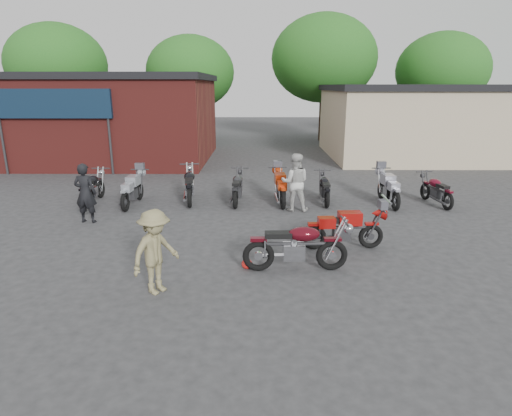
{
  "coord_description": "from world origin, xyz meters",
  "views": [
    {
      "loc": [
        -0.37,
        -8.33,
        3.72
      ],
      "look_at": [
        -0.43,
        1.51,
        0.9
      ],
      "focal_mm": 30.0,
      "sensor_mm": 36.0,
      "label": 1
    }
  ],
  "objects_px": {
    "person_dark": "(85,193)",
    "row_bike_5": "(325,187)",
    "sportbike": "(345,227)",
    "row_bike_1": "(132,188)",
    "person_light": "(295,182)",
    "vintage_motorcycle": "(298,243)",
    "row_bike_6": "(389,187)",
    "helmet": "(247,264)",
    "row_bike_0": "(92,186)",
    "row_bike_3": "(238,186)",
    "row_bike_2": "(190,183)",
    "row_bike_4": "(280,186)",
    "person_tan": "(155,252)",
    "row_bike_7": "(436,189)"
  },
  "relations": [
    {
      "from": "row_bike_5",
      "to": "row_bike_7",
      "type": "relative_size",
      "value": 1.0
    },
    {
      "from": "vintage_motorcycle",
      "to": "row_bike_2",
      "type": "relative_size",
      "value": 0.99
    },
    {
      "from": "sportbike",
      "to": "row_bike_3",
      "type": "relative_size",
      "value": 0.97
    },
    {
      "from": "person_tan",
      "to": "row_bike_4",
      "type": "distance_m",
      "value": 6.83
    },
    {
      "from": "row_bike_5",
      "to": "vintage_motorcycle",
      "type": "bearing_deg",
      "value": 167.23
    },
    {
      "from": "row_bike_1",
      "to": "row_bike_5",
      "type": "height_order",
      "value": "row_bike_1"
    },
    {
      "from": "helmet",
      "to": "person_tan",
      "type": "bearing_deg",
      "value": -147.07
    },
    {
      "from": "helmet",
      "to": "row_bike_7",
      "type": "xyz_separation_m",
      "value": [
        5.97,
        5.11,
        0.42
      ]
    },
    {
      "from": "helmet",
      "to": "person_light",
      "type": "height_order",
      "value": "person_light"
    },
    {
      "from": "person_dark",
      "to": "person_tan",
      "type": "distance_m",
      "value": 5.15
    },
    {
      "from": "person_light",
      "to": "row_bike_6",
      "type": "height_order",
      "value": "person_light"
    },
    {
      "from": "row_bike_4",
      "to": "row_bike_6",
      "type": "relative_size",
      "value": 0.99
    },
    {
      "from": "row_bike_7",
      "to": "row_bike_2",
      "type": "bearing_deg",
      "value": 78.3
    },
    {
      "from": "person_dark",
      "to": "row_bike_0",
      "type": "distance_m",
      "value": 2.17
    },
    {
      "from": "row_bike_6",
      "to": "row_bike_3",
      "type": "bearing_deg",
      "value": 86.43
    },
    {
      "from": "person_light",
      "to": "row_bike_0",
      "type": "distance_m",
      "value": 6.61
    },
    {
      "from": "person_light",
      "to": "row_bike_5",
      "type": "height_order",
      "value": "person_light"
    },
    {
      "from": "row_bike_0",
      "to": "row_bike_3",
      "type": "height_order",
      "value": "row_bike_3"
    },
    {
      "from": "row_bike_2",
      "to": "row_bike_7",
      "type": "height_order",
      "value": "row_bike_2"
    },
    {
      "from": "sportbike",
      "to": "row_bike_1",
      "type": "bearing_deg",
      "value": 144.5
    },
    {
      "from": "vintage_motorcycle",
      "to": "row_bike_4",
      "type": "distance_m",
      "value": 5.34
    },
    {
      "from": "sportbike",
      "to": "row_bike_6",
      "type": "relative_size",
      "value": 0.94
    },
    {
      "from": "person_tan",
      "to": "row_bike_7",
      "type": "relative_size",
      "value": 0.89
    },
    {
      "from": "person_dark",
      "to": "person_light",
      "type": "xyz_separation_m",
      "value": [
        5.93,
        1.23,
        0.04
      ]
    },
    {
      "from": "row_bike_1",
      "to": "row_bike_3",
      "type": "relative_size",
      "value": 1.0
    },
    {
      "from": "row_bike_6",
      "to": "person_tan",
      "type": "bearing_deg",
      "value": 134.07
    },
    {
      "from": "person_light",
      "to": "row_bike_5",
      "type": "xyz_separation_m",
      "value": [
        1.06,
        0.94,
        -0.36
      ]
    },
    {
      "from": "person_light",
      "to": "row_bike_1",
      "type": "height_order",
      "value": "person_light"
    },
    {
      "from": "person_dark",
      "to": "row_bike_5",
      "type": "xyz_separation_m",
      "value": [
        6.99,
        2.17,
        -0.32
      ]
    },
    {
      "from": "vintage_motorcycle",
      "to": "row_bike_6",
      "type": "distance_m",
      "value": 6.21
    },
    {
      "from": "sportbike",
      "to": "row_bike_2",
      "type": "bearing_deg",
      "value": 131.55
    },
    {
      "from": "sportbike",
      "to": "row_bike_5",
      "type": "relative_size",
      "value": 1.04
    },
    {
      "from": "sportbike",
      "to": "row_bike_7",
      "type": "relative_size",
      "value": 1.04
    },
    {
      "from": "sportbike",
      "to": "row_bike_0",
      "type": "bearing_deg",
      "value": 148.02
    },
    {
      "from": "row_bike_4",
      "to": "row_bike_7",
      "type": "height_order",
      "value": "row_bike_4"
    },
    {
      "from": "row_bike_2",
      "to": "row_bike_6",
      "type": "relative_size",
      "value": 1.06
    },
    {
      "from": "person_dark",
      "to": "row_bike_7",
      "type": "distance_m",
      "value": 10.73
    },
    {
      "from": "row_bike_4",
      "to": "row_bike_3",
      "type": "bearing_deg",
      "value": 84.44
    },
    {
      "from": "row_bike_4",
      "to": "vintage_motorcycle",
      "type": "bearing_deg",
      "value": 177.32
    },
    {
      "from": "sportbike",
      "to": "person_dark",
      "type": "distance_m",
      "value": 7.13
    },
    {
      "from": "person_light",
      "to": "row_bike_4",
      "type": "bearing_deg",
      "value": -59.14
    },
    {
      "from": "row_bike_2",
      "to": "row_bike_4",
      "type": "relative_size",
      "value": 1.06
    },
    {
      "from": "vintage_motorcycle",
      "to": "row_bike_7",
      "type": "height_order",
      "value": "vintage_motorcycle"
    },
    {
      "from": "person_light",
      "to": "row_bike_4",
      "type": "xyz_separation_m",
      "value": [
        -0.4,
        0.86,
        -0.31
      ]
    },
    {
      "from": "row_bike_3",
      "to": "sportbike",
      "type": "bearing_deg",
      "value": -144.24
    },
    {
      "from": "vintage_motorcycle",
      "to": "row_bike_6",
      "type": "xyz_separation_m",
      "value": [
        3.39,
        5.2,
        -0.03
      ]
    },
    {
      "from": "vintage_motorcycle",
      "to": "row_bike_2",
      "type": "height_order",
      "value": "row_bike_2"
    },
    {
      "from": "vintage_motorcycle",
      "to": "person_tan",
      "type": "xyz_separation_m",
      "value": [
        -2.69,
        -0.98,
        0.19
      ]
    },
    {
      "from": "person_dark",
      "to": "row_bike_7",
      "type": "bearing_deg",
      "value": -164.74
    },
    {
      "from": "row_bike_1",
      "to": "row_bike_6",
      "type": "height_order",
      "value": "row_bike_6"
    }
  ]
}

